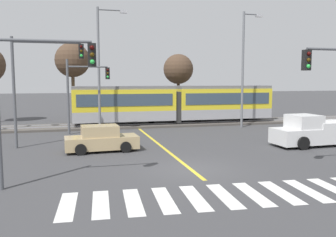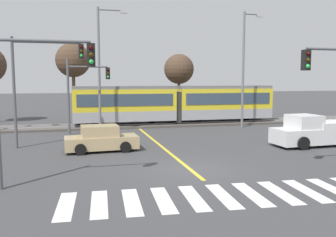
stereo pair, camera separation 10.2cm
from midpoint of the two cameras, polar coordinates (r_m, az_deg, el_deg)
ground_plane at (r=16.84m, az=3.47°, el=-8.12°), size 200.00×200.00×0.00m
track_bed at (r=32.32m, az=-5.32°, el=-1.03°), size 120.00×4.00×0.18m
rail_near at (r=31.60m, az=-5.12°, el=-0.94°), size 120.00×0.08×0.10m
rail_far at (r=33.01m, az=-5.52°, el=-0.64°), size 120.00×0.08×0.10m
light_rail_tram at (r=32.92m, az=1.07°, el=2.55°), size 18.50×2.64×3.43m
crosswalk_stripe_0 at (r=12.62m, az=-16.11°, el=-13.31°), size 0.73×2.83×0.01m
crosswalk_stripe_1 at (r=12.56m, az=-10.97°, el=-13.27°), size 0.73×2.83×0.01m
crosswalk_stripe_2 at (r=12.60m, az=-5.83°, el=-13.12°), size 0.73×2.83×0.01m
crosswalk_stripe_3 at (r=12.74m, az=-0.77°, el=-12.87°), size 0.73×2.83×0.01m
crosswalk_stripe_4 at (r=12.97m, az=4.14°, el=-12.54°), size 0.73×2.83×0.01m
crosswalk_stripe_5 at (r=13.28m, az=8.83°, el=-12.14°), size 0.73×2.83×0.01m
crosswalk_stripe_6 at (r=13.68m, az=13.27°, el=-11.69°), size 0.73×2.83×0.01m
crosswalk_stripe_7 at (r=14.15m, az=17.42°, el=-11.20°), size 0.73×2.83×0.01m
crosswalk_stripe_8 at (r=14.69m, az=21.27°, el=-10.70°), size 0.73×2.83×0.01m
crosswalk_stripe_9 at (r=15.28m, az=24.82°, el=-10.19°), size 0.73×2.83×0.01m
lane_centre_line at (r=22.58m, az=-1.28°, el=-4.40°), size 0.20×16.10×0.01m
sedan_crossing at (r=21.22m, az=-10.77°, el=-3.29°), size 4.28×2.08×1.52m
pickup_truck at (r=24.30m, az=22.04°, el=-2.09°), size 5.48×2.41×1.98m
traffic_light_mid_left at (r=23.18m, az=-20.37°, el=6.69°), size 4.25×0.38×6.73m
traffic_light_near_left at (r=14.46m, az=-21.21°, el=5.23°), size 3.75×0.38×6.13m
traffic_light_far_left at (r=28.02m, az=-13.63°, el=5.11°), size 3.25×0.38×5.71m
street_lamp_centre at (r=29.16m, az=-10.76°, el=8.85°), size 2.42×0.28×9.85m
street_lamp_east at (r=31.65m, az=12.04°, el=8.53°), size 1.81×0.28×9.93m
bare_tree_west at (r=35.73m, az=-15.16°, el=8.98°), size 3.31×3.31×7.71m
bare_tree_east at (r=38.67m, az=1.59°, el=7.87°), size 3.22×3.22×6.92m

